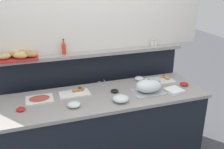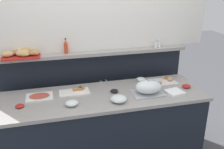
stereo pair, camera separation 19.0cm
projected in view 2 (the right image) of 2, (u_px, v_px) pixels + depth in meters
ground_plane at (94, 136)px, 3.58m from camera, size 12.00×12.00×0.00m
buffet_counter at (103, 132)px, 2.87m from camera, size 2.20×0.71×0.92m
back_ledge_unit at (94, 95)px, 3.27m from camera, size 2.30×0.22×1.27m
sandwich_platter_front at (75, 91)px, 2.76m from camera, size 0.32×0.18×0.04m
sandwich_platter_rear at (163, 81)px, 3.02m from camera, size 0.31×0.22×0.04m
cold_cuts_platter at (39, 96)px, 2.65m from camera, size 0.27×0.21×0.02m
serving_cloche at (148, 87)px, 2.71m from camera, size 0.34×0.24×0.17m
glass_bowl_large at (72, 103)px, 2.48m from camera, size 0.13×0.13×0.05m
glass_bowl_medium at (141, 79)px, 3.05m from camera, size 0.11×0.11×0.05m
glass_bowl_small at (119, 99)px, 2.55m from camera, size 0.17×0.17×0.07m
condiment_bowl_dark at (186, 86)px, 2.87m from camera, size 0.10×0.10×0.03m
condiment_bowl_teal at (20, 106)px, 2.45m from camera, size 0.08×0.08×0.03m
condiment_bowl_cream at (114, 91)px, 2.76m from camera, size 0.09×0.09×0.03m
serving_tongs at (107, 83)px, 2.99m from camera, size 0.10×0.19×0.01m
napkin_stack at (175, 92)px, 2.72m from camera, size 0.20×0.20×0.03m
hot_sauce_bottle at (66, 47)px, 2.89m from camera, size 0.04×0.04×0.18m
salt_shaker at (156, 44)px, 3.14m from camera, size 0.03×0.03×0.09m
pepper_shaker at (159, 44)px, 3.15m from camera, size 0.03×0.03×0.09m
bread_basket at (23, 53)px, 2.79m from camera, size 0.43×0.26×0.08m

